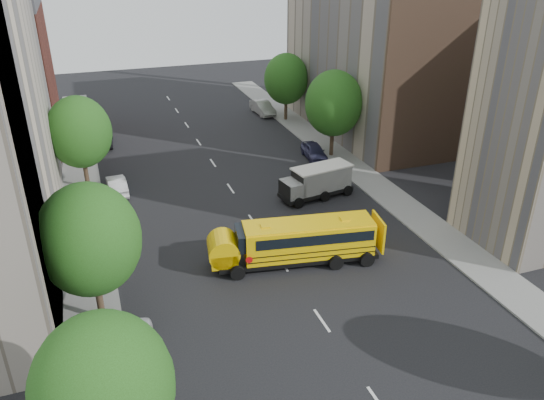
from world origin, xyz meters
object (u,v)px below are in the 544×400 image
safari_truck (317,181)px  parked_car_1 (117,185)px  street_tree_4 (334,103)px  parked_car_0 (136,345)px  street_tree_2 (79,132)px  parked_car_2 (100,138)px  street_tree_0 (104,388)px  school_bus (296,240)px  street_tree_5 (286,79)px  parked_car_4 (314,151)px  street_tree_1 (89,240)px  parked_car_5 (263,108)px

safari_truck → parked_car_1: bearing=148.2°
street_tree_4 → safari_truck: (-5.01, -7.81, -3.74)m
safari_truck → parked_car_0: safari_truck is taller
street_tree_2 → safari_truck: (16.99, -7.81, -3.50)m
parked_car_2 → street_tree_4: bearing=156.5°
safari_truck → parked_car_2: bearing=120.4°
street_tree_2 → parked_car_1: street_tree_2 is taller
street_tree_0 → school_bus: 17.02m
street_tree_5 → parked_car_4: bearing=-98.5°
school_bus → parked_car_2: size_ratio=2.07×
street_tree_1 → parked_car_5: street_tree_1 is taller
street_tree_2 → street_tree_5: (22.00, 12.00, -0.12)m
school_bus → safari_truck: 9.81m
street_tree_0 → school_bus: bearing=45.1°
street_tree_1 → parked_car_2: 28.97m
street_tree_2 → parked_car_4: street_tree_2 is taller
street_tree_5 → parked_car_1: street_tree_5 is taller
street_tree_2 → street_tree_1: bearing=-90.0°
street_tree_4 → street_tree_5: bearing=90.0°
street_tree_1 → street_tree_2: bearing=90.0°
street_tree_1 → parked_car_0: 5.65m
street_tree_4 → street_tree_0: bearing=-128.2°
street_tree_2 → school_bus: size_ratio=0.75×
safari_truck → street_tree_1: bearing=-158.4°
street_tree_4 → safari_truck: bearing=-122.7°
safari_truck → parked_car_0: 20.76m
street_tree_1 → safari_truck: size_ratio=1.29×
street_tree_2 → parked_car_0: 21.93m
parked_car_4 → school_bus: bearing=-111.6°
safari_truck → parked_car_0: (-15.59, -13.69, -0.58)m
street_tree_2 → parked_car_0: bearing=-86.3°
street_tree_2 → school_bus: bearing=-53.8°
school_bus → street_tree_4: bearing=67.1°
parked_car_1 → street_tree_4: bearing=-177.1°
street_tree_0 → parked_car_2: size_ratio=1.50×
safari_truck → street_tree_2: bearing=145.9°
parked_car_2 → parked_car_4: bearing=154.0°
street_tree_2 → street_tree_4: (22.00, 0.00, 0.25)m
parked_car_4 → parked_car_5: (0.12, 15.25, 0.07)m
street_tree_5 → parked_car_5: bearing=118.0°
parked_car_5 → parked_car_0: bearing=-120.8°
street_tree_1 → street_tree_4: (22.00, 18.00, 0.12)m
safari_truck → parked_car_5: (3.32, 22.99, -0.55)m
parked_car_0 → parked_car_2: (0.26, 32.11, -0.06)m
school_bus → parked_car_4: school_bus is taller
street_tree_0 → street_tree_1: bearing=90.0°
parked_car_0 → parked_car_2: bearing=-85.7°
street_tree_4 → street_tree_5: (-0.00, 12.00, -0.37)m
school_bus → parked_car_4: (8.37, 16.08, -0.87)m
street_tree_2 → parked_car_4: (20.20, -0.07, -4.11)m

